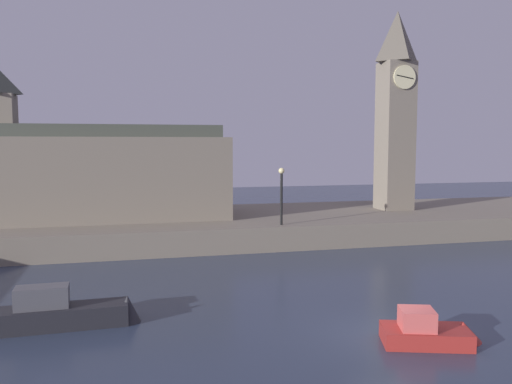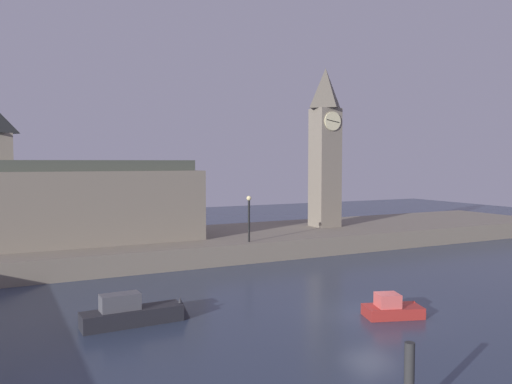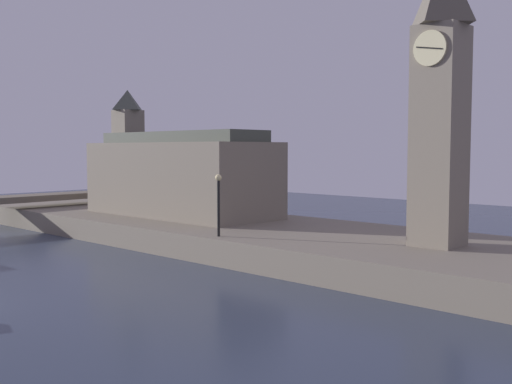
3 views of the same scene
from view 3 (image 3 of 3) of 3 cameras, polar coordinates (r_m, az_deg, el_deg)
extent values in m
cube|color=slate|center=(37.76, 1.49, -4.43)|extent=(70.00, 12.00, 1.50)
cube|color=slate|center=(31.21, 17.00, 4.99)|extent=(2.23, 2.23, 10.86)
cylinder|color=beige|center=(30.54, 16.16, 12.98)|extent=(1.70, 0.12, 1.70)
cube|color=black|center=(30.48, 16.10, 13.00)|extent=(1.35, 0.04, 0.29)
cube|color=slate|center=(44.54, -7.13, 1.24)|extent=(15.12, 6.44, 5.31)
cube|color=slate|center=(49.77, -12.00, 3.01)|extent=(1.89, 1.89, 7.97)
pyramid|color=#474C42|center=(49.92, -12.08, 8.52)|extent=(2.08, 2.08, 1.62)
cube|color=#42473D|center=(44.49, -7.17, 5.17)|extent=(14.36, 3.87, 0.80)
cylinder|color=black|center=(33.37, -3.57, -1.58)|extent=(0.16, 0.16, 3.10)
sphere|color=#F2E099|center=(33.24, -3.58, 1.38)|extent=(0.36, 0.36, 0.36)
camera|label=1|loc=(34.20, -59.33, 2.20)|focal=36.77mm
camera|label=2|loc=(43.07, -63.31, 3.41)|focal=36.66mm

